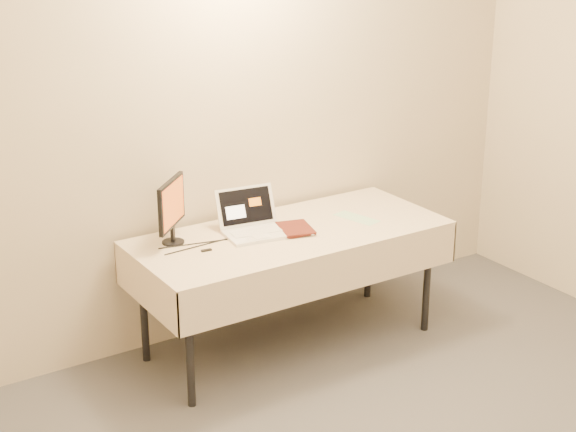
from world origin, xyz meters
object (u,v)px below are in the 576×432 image
monitor (171,207)px  book (281,213)px  laptop (252,222)px  table (290,241)px

monitor → book: monitor is taller
laptop → monitor: monitor is taller
book → table: bearing=0.5°
laptop → book: book is taller
laptop → monitor: bearing=176.7°
table → monitor: (-0.66, 0.20, 0.28)m
monitor → book: size_ratio=1.52×
laptop → table: bearing=-23.5°
book → monitor: bearing=177.7°
laptop → book: size_ratio=1.64×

